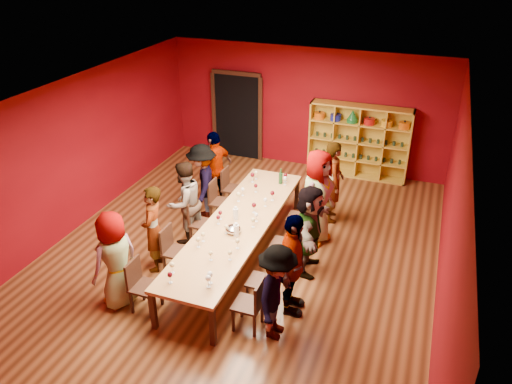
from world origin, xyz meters
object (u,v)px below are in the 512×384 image
chair_person_right_2 (287,242)px  spittoon_bowl (233,229)px  person_left_1 (153,229)px  chair_person_left_3 (218,199)px  chair_person_right_4 (314,195)px  shelving_unit (359,138)px  chair_person_left_0 (140,283)px  person_right_3 (317,197)px  person_left_3 (203,182)px  person_right_1 (292,265)px  chair_person_left_4 (230,186)px  chair_person_right_3 (302,215)px  chair_person_right_1 (266,279)px  wine_bottle (281,178)px  person_right_2 (310,230)px  person_right_0 (277,293)px  chair_person_left_2 (198,220)px  person_left_4 (216,169)px  tasting_table (238,225)px  chair_person_right_0 (253,302)px  chair_person_left_1 (173,248)px  person_left_2 (185,202)px  person_right_4 (333,182)px  person_left_0 (115,260)px

chair_person_right_2 → spittoon_bowl: 1.01m
person_left_1 → chair_person_left_3: size_ratio=1.81×
chair_person_right_4 → shelving_unit: bearing=78.1°
chair_person_left_0 → person_right_3: person_right_3 is taller
chair_person_left_3 → person_left_3: (-0.33, 0.00, 0.33)m
spittoon_bowl → person_right_1: bearing=-29.6°
chair_person_left_4 → chair_person_right_3: bearing=-20.6°
person_left_1 → chair_person_left_4: bearing=155.1°
chair_person_right_1 → person_left_3: bearing=134.6°
spittoon_bowl → wine_bottle: wine_bottle is taller
person_right_1 → person_right_2: size_ratio=1.05×
person_right_1 → chair_person_left_4: bearing=31.5°
chair_person_right_4 → person_right_3: bearing=-74.0°
chair_person_right_2 → person_right_3: size_ratio=0.47×
person_right_0 → chair_person_left_2: bearing=49.6°
person_left_4 → person_right_1: size_ratio=0.97×
person_left_1 → chair_person_left_4: (0.35, 2.56, -0.31)m
tasting_table → person_right_0: (1.29, -1.65, 0.08)m
chair_person_right_0 → chair_person_right_4: size_ratio=1.00×
person_left_3 → chair_person_right_4: person_left_3 is taller
chair_person_left_0 → person_left_3: (-0.33, 2.95, 0.33)m
chair_person_left_3 → chair_person_right_0: same height
person_left_3 → person_right_1: person_right_1 is taller
person_left_1 → person_right_0: bearing=54.4°
tasting_table → person_left_1: 1.49m
person_left_3 → person_right_2: (2.54, -1.03, 0.01)m
person_right_0 → chair_person_right_1: (-0.38, 0.59, -0.28)m
chair_person_left_1 → person_left_2: size_ratio=0.54×
chair_person_left_3 → person_right_0: person_right_0 is taller
person_left_3 → chair_person_right_1: bearing=22.6°
chair_person_left_2 → spittoon_bowl: (0.96, -0.55, 0.32)m
chair_person_left_1 → chair_person_right_3: bearing=45.8°
person_left_2 → wine_bottle: (1.42, 1.55, 0.05)m
shelving_unit → chair_person_left_3: shelving_unit is taller
chair_person_left_3 → chair_person_right_3: 1.82m
chair_person_left_1 → chair_person_right_1: size_ratio=1.00×
person_right_0 → chair_person_right_0: bearing=90.0°
person_right_3 → chair_person_left_0: bearing=161.7°
chair_person_right_2 → chair_person_right_4: size_ratio=1.00×
person_right_0 → person_right_4: size_ratio=0.90×
chair_person_left_3 → person_right_1: 3.15m
chair_person_right_4 → spittoon_bowl: size_ratio=3.21×
person_left_0 → wine_bottle: person_left_0 is taller
tasting_table → chair_person_right_4: chair_person_right_4 is taller
chair_person_left_4 → person_right_4: person_right_4 is taller
tasting_table → chair_person_left_2: bearing=166.1°
tasting_table → chair_person_left_2: 0.96m
person_right_2 → chair_person_right_4: 1.98m
person_right_3 → shelving_unit: bearing=13.2°
shelving_unit → spittoon_bowl: 4.84m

